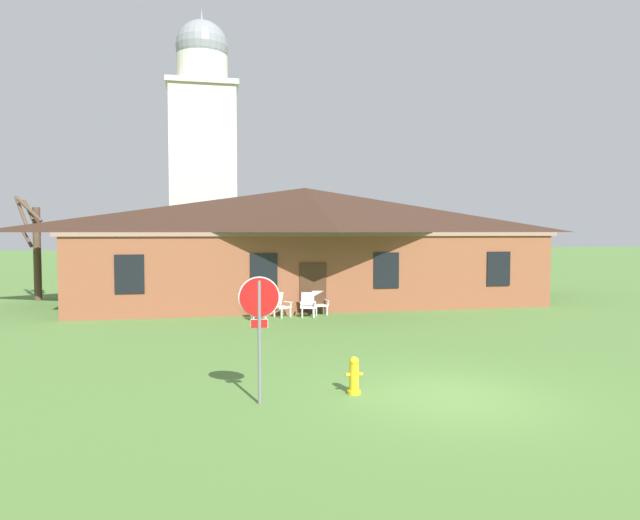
{
  "coord_description": "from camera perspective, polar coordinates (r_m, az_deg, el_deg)",
  "views": [
    {
      "loc": [
        -4.95,
        -10.6,
        3.39
      ],
      "look_at": [
        -1.17,
        7.69,
        2.45
      ],
      "focal_mm": 31.69,
      "sensor_mm": 36.0,
      "label": 1
    }
  ],
  "objects": [
    {
      "name": "ground_plane",
      "position": [
        12.18,
        13.19,
        -13.34
      ],
      "size": [
        200.0,
        200.0,
        0.0
      ],
      "primitive_type": "plane",
      "color": "#517A38"
    },
    {
      "name": "brick_building",
      "position": [
        28.13,
        -1.53,
        1.75
      ],
      "size": [
        21.51,
        10.4,
        5.56
      ],
      "color": "brown",
      "rests_on": "ground"
    },
    {
      "name": "dome_tower",
      "position": [
        44.36,
        -11.73,
        10.38
      ],
      "size": [
        5.18,
        5.18,
        20.08
      ],
      "color": "beige",
      "rests_on": "ground"
    },
    {
      "name": "stop_sign",
      "position": [
        11.12,
        -6.15,
        -5.46
      ],
      "size": [
        0.8,
        0.11,
        2.52
      ],
      "color": "slate",
      "rests_on": "ground"
    },
    {
      "name": "lawn_chair_by_porch",
      "position": [
        21.81,
        -6.33,
        -4.75
      ],
      "size": [
        0.69,
        0.72,
        0.96
      ],
      "color": "white",
      "rests_on": "ground"
    },
    {
      "name": "lawn_chair_near_door",
      "position": [
        22.57,
        -4.04,
        -4.48
      ],
      "size": [
        0.84,
        0.87,
        0.96
      ],
      "color": "white",
      "rests_on": "ground"
    },
    {
      "name": "lawn_chair_left_end",
      "position": [
        22.57,
        -1.24,
        -4.47
      ],
      "size": [
        0.7,
        0.74,
        0.96
      ],
      "color": "white",
      "rests_on": "ground"
    },
    {
      "name": "lawn_chair_middle",
      "position": [
        23.15,
        -0.12,
        -4.28
      ],
      "size": [
        0.7,
        0.73,
        0.96
      ],
      "color": "silver",
      "rests_on": "ground"
    },
    {
      "name": "bare_tree_beside_building",
      "position": [
        30.9,
        -26.85,
        1.26
      ],
      "size": [
        1.51,
        1.27,
        5.13
      ],
      "color": "brown",
      "rests_on": "ground"
    },
    {
      "name": "fire_hydrant",
      "position": [
        12.03,
        3.46,
        -11.62
      ],
      "size": [
        0.36,
        0.28,
        0.79
      ],
      "color": "gold",
      "rests_on": "ground"
    }
  ]
}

